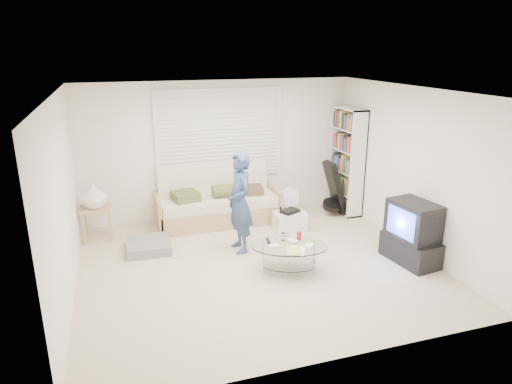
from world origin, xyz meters
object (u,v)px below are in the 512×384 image
object	(u,v)px
futon_sofa	(217,204)
tv_unit	(412,233)
bookshelf	(347,161)
coffee_table	(289,250)

from	to	relation	value
futon_sofa	tv_unit	distance (m)	3.39
bookshelf	tv_unit	size ratio (longest dim) A/B	2.14
futon_sofa	coffee_table	bearing A→B (deg)	-76.34
futon_sofa	coffee_table	world-z (taller)	futon_sofa
futon_sofa	tv_unit	size ratio (longest dim) A/B	2.34
tv_unit	coffee_table	size ratio (longest dim) A/B	0.75
futon_sofa	bookshelf	distance (m)	2.56
bookshelf	coffee_table	bearing A→B (deg)	-133.86
tv_unit	futon_sofa	bearing A→B (deg)	133.94
coffee_table	tv_unit	bearing A→B (deg)	-7.87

